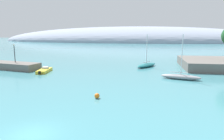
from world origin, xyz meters
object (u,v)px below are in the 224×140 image
at_px(mooring_buoy_orange, 97,96).
at_px(sailboat_teal_mid_mooring, 146,65).
at_px(sailboat_grey_near_shore, 181,77).
at_px(motorboat_yellow_foreground, 44,70).
at_px(harbor_lamp_post, 14,51).

bearing_deg(mooring_buoy_orange, sailboat_teal_mid_mooring, 76.78).
bearing_deg(sailboat_grey_near_shore, motorboat_yellow_foreground, -170.86).
bearing_deg(mooring_buoy_orange, sailboat_grey_near_shore, 47.18).
relative_size(mooring_buoy_orange, harbor_lamp_post, 0.16).
distance_m(sailboat_teal_mid_mooring, harbor_lamp_post, 30.50).
distance_m(sailboat_grey_near_shore, sailboat_teal_mid_mooring, 13.93).
xyz_separation_m(sailboat_teal_mid_mooring, mooring_buoy_orange, (-6.00, -25.51, -0.15)).
bearing_deg(mooring_buoy_orange, harbor_lamp_post, 142.08).
height_order(motorboat_yellow_foreground, mooring_buoy_orange, motorboat_yellow_foreground).
height_order(sailboat_grey_near_shore, mooring_buoy_orange, sailboat_grey_near_shore).
height_order(sailboat_teal_mid_mooring, mooring_buoy_orange, sailboat_teal_mid_mooring).
height_order(sailboat_grey_near_shore, sailboat_teal_mid_mooring, sailboat_grey_near_shore).
xyz_separation_m(sailboat_teal_mid_mooring, motorboat_yellow_foreground, (-20.92, -10.14, -0.13)).
bearing_deg(harbor_lamp_post, sailboat_grey_near_shore, -8.51).
distance_m(sailboat_teal_mid_mooring, mooring_buoy_orange, 26.21).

